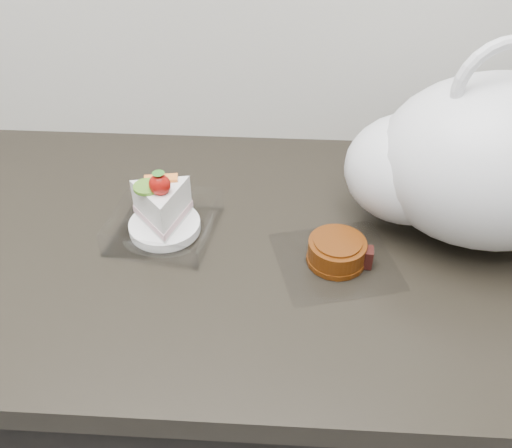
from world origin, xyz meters
TOP-DOWN VIEW (x-y plane):
  - counter at (0.00, 1.69)m, footprint 2.04×0.64m
  - cake_tray at (0.03, 1.70)m, footprint 0.17×0.17m
  - mooncake_wrap at (0.30, 1.65)m, footprint 0.21×0.20m
  - plastic_bag at (0.50, 1.74)m, footprint 0.40×0.29m

SIDE VIEW (x-z plane):
  - counter at x=0.00m, z-range 0.00..0.90m
  - mooncake_wrap at x=0.30m, z-range 0.90..0.94m
  - cake_tray at x=0.03m, z-range 0.87..0.99m
  - plastic_bag at x=0.50m, z-range 0.87..1.19m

